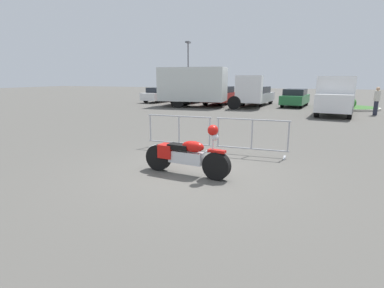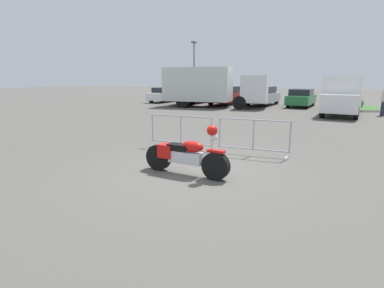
{
  "view_description": "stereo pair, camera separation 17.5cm",
  "coord_description": "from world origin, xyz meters",
  "views": [
    {
      "loc": [
        2.38,
        -6.43,
        2.22
      ],
      "look_at": [
        -0.06,
        0.21,
        0.65
      ],
      "focal_mm": 28.0,
      "sensor_mm": 36.0,
      "label": 1
    },
    {
      "loc": [
        2.54,
        -6.37,
        2.22
      ],
      "look_at": [
        -0.06,
        0.21,
        0.65
      ],
      "focal_mm": 28.0,
      "sensor_mm": 36.0,
      "label": 2
    }
  ],
  "objects": [
    {
      "name": "ground_plane",
      "position": [
        0.0,
        0.0,
        0.0
      ],
      "size": [
        120.0,
        120.0,
        0.0
      ],
      "primitive_type": "plane",
      "color": "#54514C"
    },
    {
      "name": "motorcycle",
      "position": [
        -0.06,
        -0.19,
        0.47
      ],
      "size": [
        2.17,
        0.47,
        1.23
      ],
      "rotation": [
        0.0,
        0.0,
        -0.13
      ],
      "color": "black",
      "rests_on": "ground"
    },
    {
      "name": "crowd_barrier_near",
      "position": [
        -1.2,
        2.12,
        0.55
      ],
      "size": [
        2.11,
        0.44,
        1.07
      ],
      "rotation": [
        0.0,
        0.0,
        -0.0
      ],
      "color": "#9EA0A5",
      "rests_on": "ground"
    },
    {
      "name": "crowd_barrier_far",
      "position": [
        1.08,
        2.12,
        0.55
      ],
      "size": [
        2.11,
        0.44,
        1.07
      ],
      "rotation": [
        0.0,
        0.0,
        -0.0
      ],
      "color": "#9EA0A5",
      "rests_on": "ground"
    },
    {
      "name": "box_truck",
      "position": [
        -4.72,
        15.5,
        1.64
      ],
      "size": [
        7.83,
        2.75,
        2.98
      ],
      "rotation": [
        0.0,
        0.0,
        0.07
      ],
      "color": "silver",
      "rests_on": "ground"
    },
    {
      "name": "delivery_van",
      "position": [
        4.28,
        13.82,
        1.24
      ],
      "size": [
        2.64,
        5.23,
        2.31
      ],
      "rotation": [
        0.0,
        0.0,
        -1.71
      ],
      "color": "white",
      "rests_on": "ground"
    },
    {
      "name": "parked_car_white",
      "position": [
        -10.15,
        18.89,
        0.68
      ],
      "size": [
        2.16,
        4.15,
        1.35
      ],
      "rotation": [
        0.0,
        0.0,
        1.43
      ],
      "color": "white",
      "rests_on": "ground"
    },
    {
      "name": "parked_car_maroon",
      "position": [
        -7.16,
        18.59,
        0.76
      ],
      "size": [
        2.41,
        4.64,
        1.5
      ],
      "rotation": [
        0.0,
        0.0,
        1.43
      ],
      "color": "maroon",
      "rests_on": "ground"
    },
    {
      "name": "parked_car_red",
      "position": [
        -4.18,
        18.39,
        0.76
      ],
      "size": [
        2.41,
        4.64,
        1.51
      ],
      "rotation": [
        0.0,
        0.0,
        1.43
      ],
      "color": "#B21E19",
      "rests_on": "ground"
    },
    {
      "name": "parked_car_silver",
      "position": [
        -1.19,
        18.9,
        0.77
      ],
      "size": [
        2.42,
        4.67,
        1.51
      ],
      "rotation": [
        0.0,
        0.0,
        1.43
      ],
      "color": "#B7BABF",
      "rests_on": "ground"
    },
    {
      "name": "parked_car_green",
      "position": [
        1.8,
        18.51,
        0.7
      ],
      "size": [
        2.2,
        4.23,
        1.37
      ],
      "rotation": [
        0.0,
        0.0,
        1.43
      ],
      "color": "#236B38",
      "rests_on": "ground"
    },
    {
      "name": "pedestrian",
      "position": [
        6.54,
        14.35,
        0.92
      ],
      "size": [
        0.35,
        0.35,
        1.69
      ],
      "rotation": [
        0.0,
        0.0,
        1.6
      ],
      "color": "#262838",
      "rests_on": "ground"
    },
    {
      "name": "planter_island",
      "position": [
        5.57,
        18.09,
        0.23
      ],
      "size": [
        3.77,
        3.77,
        0.95
      ],
      "color": "#ADA89E",
      "rests_on": "ground"
    },
    {
      "name": "street_lamp",
      "position": [
        -8.56,
        22.19,
        3.71
      ],
      "size": [
        0.36,
        0.7,
        5.68
      ],
      "color": "#595B60",
      "rests_on": "ground"
    }
  ]
}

